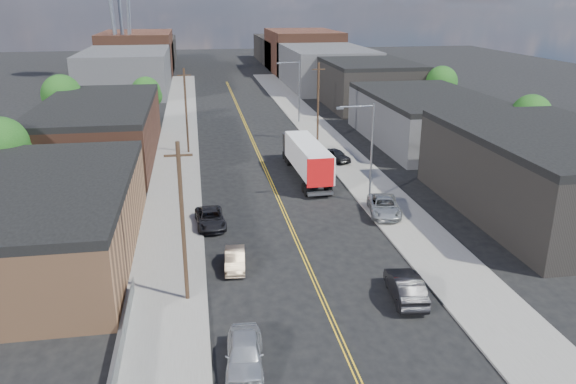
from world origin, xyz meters
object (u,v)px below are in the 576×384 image
object	(u,v)px
car_right_lot_c	(336,155)
car_left_c	(210,218)
car_left_a	(244,353)
car_right_oncoming	(405,287)
car_left_b	(235,260)
semi_truck	(305,155)
car_right_lot_a	(384,206)

from	to	relation	value
car_right_lot_c	car_left_c	bearing A→B (deg)	-153.40
car_left_a	car_right_oncoming	bearing A→B (deg)	31.44
car_left_b	car_right_oncoming	distance (m)	11.60
semi_truck	car_right_oncoming	size ratio (longest dim) A/B	2.99
semi_truck	car_left_c	size ratio (longest dim) A/B	3.02
car_left_a	car_right_lot_c	size ratio (longest dim) A/B	1.14
car_left_b	car_right_lot_c	bearing A→B (deg)	65.67
car_left_b	car_right_oncoming	size ratio (longest dim) A/B	0.78
car_right_oncoming	car_right_lot_a	bearing A→B (deg)	-96.78
car_left_c	car_right_oncoming	bearing A→B (deg)	-53.82
semi_truck	car_right_lot_c	size ratio (longest dim) A/B	3.62
car_left_b	car_left_c	xyz separation A→B (m)	(-1.40, 7.80, 0.04)
car_right_oncoming	car_right_lot_c	world-z (taller)	car_right_oncoming
semi_truck	car_left_a	bearing A→B (deg)	-108.21
car_right_lot_a	car_right_oncoming	bearing A→B (deg)	-92.43
semi_truck	car_left_b	size ratio (longest dim) A/B	3.83
car_right_oncoming	car_left_a	bearing A→B (deg)	32.78
car_right_oncoming	car_left_b	bearing A→B (deg)	-23.91
car_left_b	car_right_lot_c	world-z (taller)	car_right_lot_c
car_right_lot_a	car_left_a	bearing A→B (deg)	-115.11
semi_truck	car_right_lot_a	bearing A→B (deg)	-72.07
car_left_c	car_left_b	bearing A→B (deg)	-83.48
car_left_b	car_right_lot_a	xyz separation A→B (m)	(13.20, 7.70, 0.25)
car_left_a	car_right_lot_c	world-z (taller)	car_left_a
car_right_lot_a	car_right_lot_c	size ratio (longest dim) A/B	1.30
car_right_oncoming	car_right_lot_c	bearing A→B (deg)	-89.56
semi_truck	car_right_oncoming	bearing A→B (deg)	-89.10
car_left_a	car_left_c	xyz separation A→B (m)	(-1.05, 18.78, -0.11)
semi_truck	car_right_lot_c	bearing A→B (deg)	42.68
car_left_a	semi_truck	bearing A→B (deg)	78.71
semi_truck	car_right_lot_a	xyz separation A→B (m)	(4.41, -12.31, -1.30)
car_left_a	car_left_c	bearing A→B (deg)	98.36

